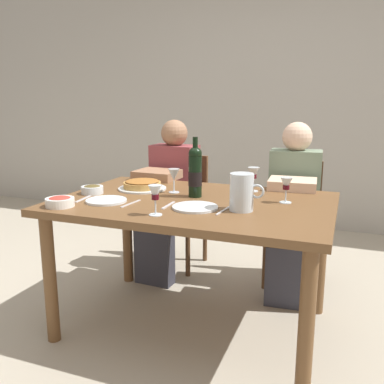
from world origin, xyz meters
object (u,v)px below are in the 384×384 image
baked_tart (142,185)px  salad_bowl (60,201)px  wine_glass_right_diner (155,194)px  diner_left (168,194)px  wine_glass_spare (174,176)px  diner_right (293,205)px  wine_glass_left_diner (286,185)px  wine_glass_centre (253,174)px  chair_left (181,203)px  dining_table (194,216)px  wine_bottle (195,172)px  chair_right (294,213)px  water_pitcher (242,194)px  olive_bowl (92,189)px  dinner_plate_left_setting (106,201)px

baked_tart → salad_bowl: bearing=-110.6°
salad_bowl → wine_glass_right_diner: bearing=2.5°
wine_glass_right_diner → diner_left: 1.13m
baked_tart → wine_glass_spare: bearing=-4.9°
wine_glass_spare → diner_left: 0.65m
diner_left → diner_right: 0.91m
wine_glass_left_diner → wine_glass_centre: size_ratio=0.94×
wine_glass_centre → diner_right: (0.20, 0.33, -0.25)m
wine_glass_spare → chair_left: size_ratio=0.17×
dining_table → baked_tart: bearing=158.5°
wine_bottle → chair_right: wine_bottle is taller
wine_glass_left_diner → wine_glass_centre: bearing=135.8°
wine_glass_centre → chair_right: (0.19, 0.56, -0.37)m
wine_glass_right_diner → diner_left: diner_left is taller
water_pitcher → olive_bowl: bearing=175.8°
water_pitcher → baked_tart: bearing=158.1°
dinner_plate_left_setting → dining_table: bearing=24.9°
dining_table → wine_glass_left_diner: wine_glass_left_diner is taller
water_pitcher → dining_table: bearing=157.6°
olive_bowl → diner_left: bearing=77.3°
olive_bowl → dinner_plate_left_setting: 0.24m
baked_tart → diner_left: (-0.06, 0.51, -0.17)m
wine_glass_centre → dinner_plate_left_setting: bearing=-141.9°
wine_glass_centre → baked_tart: bearing=-164.5°
wine_glass_left_diner → dinner_plate_left_setting: (-0.92, -0.32, -0.09)m
chair_left → wine_glass_centre: bearing=144.2°
wine_glass_centre → wine_glass_spare: size_ratio=1.02×
dining_table → dinner_plate_left_setting: (-0.43, -0.20, 0.10)m
salad_bowl → wine_glass_spare: size_ratio=1.03×
chair_left → wine_glass_right_diner: bearing=110.0°
olive_bowl → wine_glass_left_diner: bearing=9.0°
chair_left → salad_bowl: bearing=86.3°
wine_glass_left_diner → dinner_plate_left_setting: 0.98m
wine_glass_right_diner → chair_left: size_ratio=0.17×
baked_tart → chair_right: bearing=41.4°
baked_tart → wine_glass_right_diner: 0.62m
salad_bowl → chair_right: size_ratio=0.17×
wine_bottle → wine_glass_spare: 0.17m
salad_bowl → diner_right: size_ratio=0.13×
water_pitcher → wine_glass_centre: (-0.04, 0.46, 0.02)m
water_pitcher → chair_left: water_pitcher is taller
wine_bottle → diner_left: size_ratio=0.29×
dining_table → chair_left: chair_left is taller
diner_right → wine_glass_centre: bearing=54.4°
wine_glass_spare → dining_table: bearing=-37.9°
wine_glass_spare → chair_left: bearing=109.1°
diner_right → olive_bowl: bearing=30.0°
chair_left → baked_tart: bearing=96.6°
dining_table → diner_right: bearing=55.6°
olive_bowl → diner_left: (0.16, 0.73, -0.17)m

